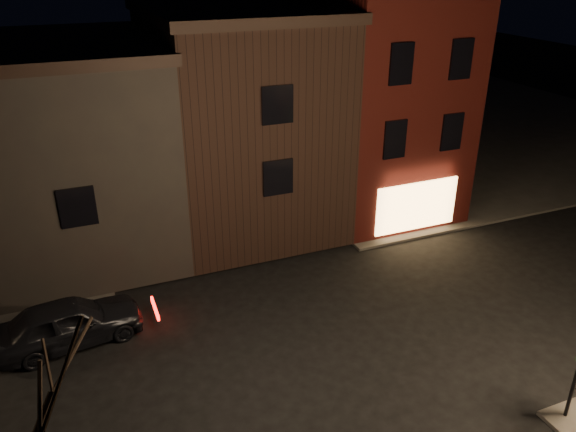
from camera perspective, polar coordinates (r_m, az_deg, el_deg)
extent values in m
plane|color=black|center=(18.38, 0.96, -13.50)|extent=(120.00, 120.00, 0.00)
cube|color=#2D2B28|center=(43.48, 15.15, 9.13)|extent=(30.00, 30.00, 0.12)
cube|color=#430F0C|center=(27.23, 8.83, 11.41)|extent=(6.00, 8.00, 10.00)
cube|color=#FFC472|center=(25.21, 12.92, 1.00)|extent=(4.00, 0.12, 2.20)
cube|color=black|center=(25.66, -5.21, 9.59)|extent=(7.00, 10.00, 9.00)
cube|color=black|center=(24.81, -5.65, 20.10)|extent=(7.30, 10.30, 0.40)
cube|color=black|center=(24.77, -21.44, 6.14)|extent=(7.50, 10.00, 8.00)
cube|color=black|center=(23.85, -23.08, 15.68)|extent=(7.80, 10.30, 0.40)
imported|color=black|center=(19.55, -21.38, -10.02)|extent=(4.78, 2.43, 1.56)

